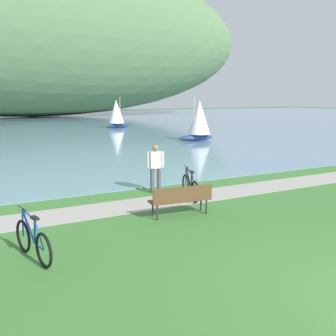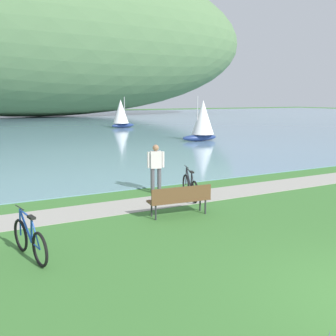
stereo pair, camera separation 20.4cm
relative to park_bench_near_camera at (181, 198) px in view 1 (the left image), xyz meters
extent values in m
cube|color=#6B8EA8|center=(0.71, 43.52, -0.50)|extent=(180.00, 80.00, 0.04)
ellipsoid|color=#567A4C|center=(5.30, 60.48, 13.46)|extent=(81.21, 28.00, 27.88)
cube|color=#A39E93|center=(0.71, 1.60, -0.52)|extent=(60.00, 1.50, 0.01)
cube|color=brown|center=(0.01, 0.08, -0.07)|extent=(1.84, 0.64, 0.05)
cube|color=brown|center=(-0.01, -0.13, 0.15)|extent=(1.80, 0.20, 0.40)
cylinder|color=#2D2D33|center=(-0.74, 0.31, -0.30)|extent=(0.05, 0.05, 0.45)
cylinder|color=#2D2D33|center=(0.78, 0.18, -0.30)|extent=(0.05, 0.05, 0.45)
cylinder|color=#2D2D33|center=(-0.77, -0.02, -0.30)|extent=(0.05, 0.05, 0.45)
cylinder|color=#2D2D33|center=(0.75, -0.16, -0.30)|extent=(0.05, 0.05, 0.45)
torus|color=black|center=(-4.31, -0.62, -0.16)|extent=(0.23, 0.71, 0.72)
torus|color=black|center=(-4.06, -1.64, -0.16)|extent=(0.23, 0.71, 0.72)
cylinder|color=#1E4CB2|center=(-4.23, -0.95, 0.15)|extent=(0.19, 0.60, 0.61)
cylinder|color=#1E4CB2|center=(-4.22, -0.99, 0.41)|extent=(0.19, 0.65, 0.09)
cylinder|color=#1E4CB2|center=(-4.15, -1.27, 0.12)|extent=(0.07, 0.13, 0.54)
cylinder|color=#1E4CB2|center=(-4.11, -1.44, -0.15)|extent=(0.13, 0.42, 0.05)
cylinder|color=#1E4CB2|center=(-4.10, -1.48, 0.11)|extent=(0.11, 0.36, 0.56)
cylinder|color=#1E4CB2|center=(-4.30, -0.65, 0.14)|extent=(0.06, 0.09, 0.60)
cube|color=black|center=(-4.14, -1.31, 0.42)|extent=(0.15, 0.26, 0.05)
cylinder|color=black|center=(-4.30, -0.67, 0.48)|extent=(0.14, 0.47, 0.02)
torus|color=black|center=(1.33, 2.01, -0.16)|extent=(0.23, 0.71, 0.72)
torus|color=black|center=(1.08, 0.99, -0.16)|extent=(0.23, 0.71, 0.72)
cylinder|color=black|center=(1.25, 1.68, 0.15)|extent=(0.19, 0.60, 0.61)
cylinder|color=black|center=(1.24, 1.64, 0.41)|extent=(0.20, 0.65, 0.09)
cylinder|color=black|center=(1.17, 1.36, 0.12)|extent=(0.07, 0.13, 0.54)
cylinder|color=black|center=(1.13, 1.20, -0.15)|extent=(0.13, 0.42, 0.05)
cylinder|color=black|center=(1.12, 1.16, 0.11)|extent=(0.12, 0.36, 0.56)
cylinder|color=black|center=(1.33, 1.98, 0.14)|extent=(0.06, 0.09, 0.60)
cube|color=black|center=(1.16, 1.32, 0.42)|extent=(0.16, 0.26, 0.05)
cylinder|color=black|center=(1.32, 1.96, 0.48)|extent=(0.14, 0.47, 0.02)
cylinder|color=#4C4C51|center=(0.43, 2.80, -0.08)|extent=(0.14, 0.14, 0.88)
cylinder|color=#4C4C51|center=(0.67, 2.74, -0.08)|extent=(0.14, 0.14, 0.88)
cube|color=silver|center=(0.55, 2.77, 0.66)|extent=(0.42, 0.31, 0.60)
sphere|color=#9E7051|center=(0.55, 2.77, 1.08)|extent=(0.22, 0.22, 0.22)
cylinder|color=silver|center=(0.30, 2.84, 0.66)|extent=(0.09, 0.09, 0.56)
cylinder|color=silver|center=(0.80, 2.70, 0.66)|extent=(0.09, 0.09, 0.56)
ellipsoid|color=navy|center=(9.68, 30.73, -0.23)|extent=(2.95, 1.39, 0.50)
cylinder|color=#B2B2B2|center=(9.90, 30.78, 1.44)|extent=(0.07, 0.07, 2.85)
cone|color=white|center=(9.42, 30.67, 1.30)|extent=(2.01, 2.01, 2.56)
ellipsoid|color=navy|center=(10.35, 15.74, -0.23)|extent=(2.90, 0.93, 0.50)
cylinder|color=#B2B2B2|center=(10.12, 15.75, 1.46)|extent=(0.07, 0.07, 2.87)
cone|color=white|center=(10.62, 15.73, 1.31)|extent=(1.78, 1.78, 2.58)
camera|label=1|loc=(-5.21, -9.05, 2.80)|focal=40.78mm
camera|label=2|loc=(-5.03, -9.14, 2.80)|focal=40.78mm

